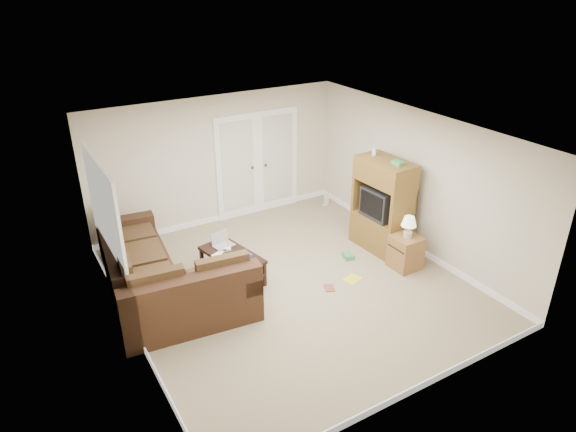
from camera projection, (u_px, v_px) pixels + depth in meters
floor at (291, 284)px, 8.21m from camera, size 5.50×5.50×0.00m
ceiling at (292, 133)px, 7.12m from camera, size 5.00×5.50×0.02m
wall_left at (123, 257)px, 6.52m from camera, size 0.02×5.50×2.50m
wall_right at (416, 182)px, 8.81m from camera, size 0.02×5.50×2.50m
wall_back at (217, 161)px, 9.79m from camera, size 5.00×0.02×2.50m
wall_front at (422, 309)px, 5.53m from camera, size 5.00×0.02×2.50m
baseboards at (291, 282)px, 8.19m from camera, size 5.00×5.50×0.10m
french_doors at (258, 164)px, 10.25m from camera, size 1.80×0.05×2.13m
window_left at (104, 207)px, 7.18m from camera, size 0.05×1.92×1.42m
sectional_sofa at (158, 279)px, 7.71m from camera, size 2.06×3.13×0.91m
coffee_table at (232, 264)px, 8.29m from camera, size 0.78×1.21×0.76m
tv_armoire at (383, 205)px, 8.95m from camera, size 0.62×1.07×1.79m
side_cabinet at (406, 249)px, 8.54m from camera, size 0.45×0.45×0.95m
space_heater at (325, 199)px, 10.90m from camera, size 0.12×0.10×0.28m
floor_magazine at (352, 279)px, 8.34m from camera, size 0.34×0.30×0.01m
floor_greenbox at (348, 256)px, 8.95m from camera, size 0.21×0.25×0.09m
floor_book at (325, 288)px, 8.10m from camera, size 0.22×0.25×0.02m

